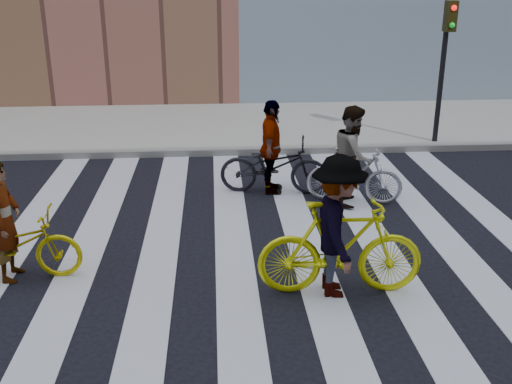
{
  "coord_description": "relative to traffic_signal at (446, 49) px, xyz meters",
  "views": [
    {
      "loc": [
        -0.8,
        -7.93,
        3.92
      ],
      "look_at": [
        -0.2,
        0.3,
        0.87
      ],
      "focal_mm": 42.0,
      "sensor_mm": 36.0,
      "label": 1
    }
  ],
  "objects": [
    {
      "name": "rider_left",
      "position": [
        -7.98,
        -5.78,
        -1.44
      ],
      "size": [
        0.4,
        0.61,
        1.67
      ],
      "primitive_type": "imported",
      "rotation": [
        0.0,
        0.0,
        1.57
      ],
      "color": "slate",
      "rests_on": "ground"
    },
    {
      "name": "bike_silver_mid",
      "position": [
        -2.73,
        -3.34,
        -1.77
      ],
      "size": [
        1.76,
        0.93,
        1.02
      ],
      "primitive_type": "imported",
      "rotation": [
        0.0,
        0.0,
        1.29
      ],
      "color": "#ACACB6",
      "rests_on": "ground"
    },
    {
      "name": "rider_mid",
      "position": [
        -2.78,
        -3.34,
        -1.4
      ],
      "size": [
        0.88,
        1.01,
        1.77
      ],
      "primitive_type": "imported",
      "rotation": [
        0.0,
        0.0,
        1.29
      ],
      "color": "slate",
      "rests_on": "ground"
    },
    {
      "name": "zebra_crosswalk",
      "position": [
        -4.4,
        -5.32,
        -2.27
      ],
      "size": [
        8.25,
        10.0,
        0.01
      ],
      "color": "silver",
      "rests_on": "ground"
    },
    {
      "name": "traffic_signal",
      "position": [
        0.0,
        0.0,
        0.0
      ],
      "size": [
        0.22,
        0.42,
        3.33
      ],
      "color": "black",
      "rests_on": "ground"
    },
    {
      "name": "rider_rear",
      "position": [
        -4.16,
        -2.72,
        -1.4
      ],
      "size": [
        0.58,
        1.08,
        1.76
      ],
      "primitive_type": "imported",
      "rotation": [
        0.0,
        0.0,
        1.42
      ],
      "color": "slate",
      "rests_on": "ground"
    },
    {
      "name": "bike_yellow_left",
      "position": [
        -7.93,
        -5.78,
        -1.8
      ],
      "size": [
        1.83,
        0.64,
        0.96
      ],
      "primitive_type": "imported",
      "rotation": [
        0.0,
        0.0,
        1.57
      ],
      "color": "#D7C20B",
      "rests_on": "ground"
    },
    {
      "name": "rider_right",
      "position": [
        -3.69,
        -6.5,
        -1.35
      ],
      "size": [
        0.74,
        1.22,
        1.85
      ],
      "primitive_type": "imported",
      "rotation": [
        0.0,
        0.0,
        1.53
      ],
      "color": "slate",
      "rests_on": "ground"
    },
    {
      "name": "sidewalk_far",
      "position": [
        -4.4,
        2.18,
        -2.2
      ],
      "size": [
        100.0,
        5.0,
        0.15
      ],
      "primitive_type": "cube",
      "color": "gray",
      "rests_on": "ground"
    },
    {
      "name": "bike_dark_rear",
      "position": [
        -4.11,
        -2.72,
        -1.76
      ],
      "size": [
        2.07,
        0.99,
        1.05
      ],
      "primitive_type": "imported",
      "rotation": [
        0.0,
        0.0,
        1.42
      ],
      "color": "black",
      "rests_on": "ground"
    },
    {
      "name": "bike_yellow_right",
      "position": [
        -3.64,
        -6.5,
        -1.65
      ],
      "size": [
        2.12,
        0.69,
        1.26
      ],
      "primitive_type": "imported",
      "rotation": [
        0.0,
        0.0,
        1.53
      ],
      "color": "#ECEF0D",
      "rests_on": "ground"
    },
    {
      "name": "ground",
      "position": [
        -4.4,
        -5.32,
        -2.28
      ],
      "size": [
        100.0,
        100.0,
        0.0
      ],
      "primitive_type": "plane",
      "color": "black",
      "rests_on": "ground"
    }
  ]
}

